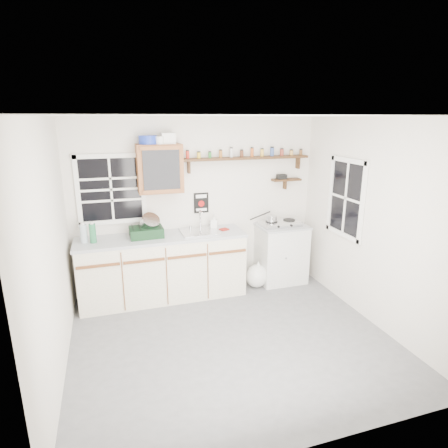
{
  "coord_description": "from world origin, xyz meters",
  "views": [
    {
      "loc": [
        -1.23,
        -3.63,
        2.48
      ],
      "look_at": [
        0.08,
        0.55,
        1.24
      ],
      "focal_mm": 30.0,
      "sensor_mm": 36.0,
      "label": 1
    }
  ],
  "objects_px": {
    "main_cabinet": "(163,267)",
    "right_cabinet": "(281,253)",
    "hotplate": "(280,223)",
    "spice_shelf": "(247,157)",
    "upper_cabinet": "(160,169)",
    "dish_rack": "(147,229)"
  },
  "relations": [
    {
      "from": "main_cabinet",
      "to": "right_cabinet",
      "type": "height_order",
      "value": "main_cabinet"
    },
    {
      "from": "right_cabinet",
      "to": "spice_shelf",
      "type": "distance_m",
      "value": 1.57
    },
    {
      "from": "spice_shelf",
      "to": "hotplate",
      "type": "height_order",
      "value": "spice_shelf"
    },
    {
      "from": "right_cabinet",
      "to": "dish_rack",
      "type": "bearing_deg",
      "value": 179.91
    },
    {
      "from": "hotplate",
      "to": "dish_rack",
      "type": "bearing_deg",
      "value": 177.55
    },
    {
      "from": "upper_cabinet",
      "to": "hotplate",
      "type": "relative_size",
      "value": 1.08
    },
    {
      "from": "right_cabinet",
      "to": "hotplate",
      "type": "distance_m",
      "value": 0.5
    },
    {
      "from": "upper_cabinet",
      "to": "spice_shelf",
      "type": "relative_size",
      "value": 0.34
    },
    {
      "from": "hotplate",
      "to": "right_cabinet",
      "type": "bearing_deg",
      "value": 22.7
    },
    {
      "from": "main_cabinet",
      "to": "right_cabinet",
      "type": "distance_m",
      "value": 1.84
    },
    {
      "from": "spice_shelf",
      "to": "dish_rack",
      "type": "relative_size",
      "value": 4.28
    },
    {
      "from": "upper_cabinet",
      "to": "dish_rack",
      "type": "xyz_separation_m",
      "value": [
        -0.22,
        -0.12,
        -0.8
      ]
    },
    {
      "from": "right_cabinet",
      "to": "dish_rack",
      "type": "height_order",
      "value": "dish_rack"
    },
    {
      "from": "main_cabinet",
      "to": "spice_shelf",
      "type": "bearing_deg",
      "value": 9.18
    },
    {
      "from": "main_cabinet",
      "to": "hotplate",
      "type": "distance_m",
      "value": 1.86
    },
    {
      "from": "spice_shelf",
      "to": "hotplate",
      "type": "xyz_separation_m",
      "value": [
        0.47,
        -0.21,
        -0.98
      ]
    },
    {
      "from": "right_cabinet",
      "to": "dish_rack",
      "type": "distance_m",
      "value": 2.1
    },
    {
      "from": "dish_rack",
      "to": "hotplate",
      "type": "distance_m",
      "value": 1.98
    },
    {
      "from": "upper_cabinet",
      "to": "hotplate",
      "type": "bearing_deg",
      "value": -4.51
    },
    {
      "from": "main_cabinet",
      "to": "spice_shelf",
      "type": "relative_size",
      "value": 1.21
    },
    {
      "from": "main_cabinet",
      "to": "upper_cabinet",
      "type": "bearing_deg",
      "value": 76.32
    },
    {
      "from": "dish_rack",
      "to": "upper_cabinet",
      "type": "bearing_deg",
      "value": 26.24
    }
  ]
}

